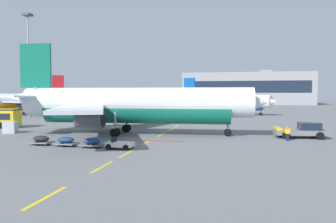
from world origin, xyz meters
The scene contains 12 objects.
ground centered at (40.00, 40.00, 0.00)m, with size 400.00×400.00×0.00m, color slate.
apron_paint_markings centered at (18.00, 36.78, 0.00)m, with size 8.00×95.67×0.01m.
airliner_foreground centered at (14.18, 26.90, 3.95)m, with size 34.79×34.58×12.20m.
pushback_tug centered at (35.57, 28.09, 0.90)m, with size 6.17×3.50×2.08m.
airliner_mid_left centered at (-28.30, 109.37, 4.11)m, with size 35.89×34.98×12.71m.
airliner_far_center centered at (-25.21, 63.67, 3.46)m, with size 25.58×25.69×10.69m.
airliner_far_right centered at (24.46, 74.07, 3.19)m, with size 27.08×25.76×9.87m.
baggage_train centered at (12.04, 16.18, 0.53)m, with size 11.68×2.56×1.14m.
ground_crew_worker centered at (33.43, 24.91, 0.94)m, with size 0.66×0.33×1.66m.
uld_cargo_container centered at (-2.72, 25.30, 0.80)m, with size 1.97×1.94×1.60m.
apron_light_mast_near centered at (-18.87, 53.40, 14.72)m, with size 1.80×1.80×23.50m.
terminal_satellite centered at (32.83, 163.00, 7.97)m, with size 63.60×26.66×17.50m.
Camera 1 is at (27.63, -14.74, 5.40)m, focal length 35.49 mm.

